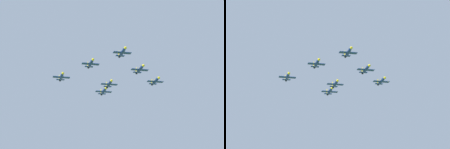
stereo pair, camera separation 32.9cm
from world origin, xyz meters
TOP-DOWN VIEW (x-y plane):
  - jet_lead at (-25.04, -6.31)m, footprint 12.29×9.89m
  - jet_left_wingman at (-20.40, -24.73)m, footprint 12.51×9.88m
  - jet_right_wingman at (-6.11, -4.70)m, footprint 12.33×9.77m
  - jet_left_outer at (-15.76, -43.15)m, footprint 12.47×10.08m
  - jet_right_outer at (12.82, -3.09)m, footprint 12.41×10.01m
  - jet_slot_rear at (-1.47, -23.12)m, footprint 12.17×10.00m
  - jet_trailing at (10.31, -31.53)m, footprint 12.71×10.25m

SIDE VIEW (x-z plane):
  - jet_slot_rear at x=-1.47m, z-range 154.39..157.34m
  - jet_trailing at x=10.31m, z-range 154.48..157.53m
  - jet_right_outer at x=12.82m, z-range 156.52..159.50m
  - jet_left_outer at x=-15.76m, z-range 157.45..160.45m
  - jet_left_wingman at x=-20.40m, z-range 158.39..161.38m
  - jet_right_wingman at x=-6.11m, z-range 159.65..162.60m
  - jet_lead at x=-25.04m, z-range 161.18..164.13m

